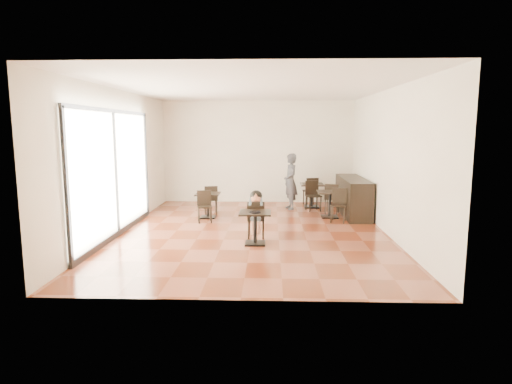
{
  "coord_description": "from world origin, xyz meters",
  "views": [
    {
      "loc": [
        0.4,
        -9.57,
        2.33
      ],
      "look_at": [
        0.09,
        -0.61,
        1.0
      ],
      "focal_mm": 30.0,
      "sensor_mm": 36.0,
      "label": 1
    }
  ],
  "objects_px": {
    "chair_left_a": "(211,200)",
    "child_chair": "(256,219)",
    "chair_left_b": "(205,207)",
    "chair_back_b": "(314,196)",
    "child_table": "(255,228)",
    "chair_mid_a": "(332,198)",
    "adult_patron": "(290,181)",
    "child": "(256,214)",
    "cafe_table_back": "(312,196)",
    "chair_mid_b": "(338,206)",
    "chair_back_a": "(310,191)",
    "cafe_table_mid": "(330,204)",
    "cafe_table_left": "(208,205)"
  },
  "relations": [
    {
      "from": "cafe_table_mid",
      "to": "cafe_table_back",
      "type": "height_order",
      "value": "cafe_table_back"
    },
    {
      "from": "adult_patron",
      "to": "chair_mid_b",
      "type": "distance_m",
      "value": 2.09
    },
    {
      "from": "chair_left_a",
      "to": "child_chair",
      "type": "bearing_deg",
      "value": 104.87
    },
    {
      "from": "cafe_table_back",
      "to": "chair_back_b",
      "type": "relative_size",
      "value": 0.83
    },
    {
      "from": "chair_mid_b",
      "to": "chair_back_b",
      "type": "bearing_deg",
      "value": 124.83
    },
    {
      "from": "cafe_table_back",
      "to": "chair_mid_b",
      "type": "height_order",
      "value": "chair_mid_b"
    },
    {
      "from": "cafe_table_mid",
      "to": "chair_mid_b",
      "type": "bearing_deg",
      "value": -75.6
    },
    {
      "from": "child",
      "to": "chair_mid_a",
      "type": "height_order",
      "value": "child"
    },
    {
      "from": "adult_patron",
      "to": "chair_back_a",
      "type": "xyz_separation_m",
      "value": [
        0.65,
        0.74,
        -0.39
      ]
    },
    {
      "from": "chair_left_a",
      "to": "adult_patron",
      "type": "bearing_deg",
      "value": -173.93
    },
    {
      "from": "child",
      "to": "chair_left_a",
      "type": "relative_size",
      "value": 1.29
    },
    {
      "from": "cafe_table_mid",
      "to": "chair_left_a",
      "type": "relative_size",
      "value": 0.88
    },
    {
      "from": "chair_left_a",
      "to": "cafe_table_mid",
      "type": "bearing_deg",
      "value": 160.14
    },
    {
      "from": "chair_mid_b",
      "to": "chair_back_b",
      "type": "distance_m",
      "value": 1.54
    },
    {
      "from": "child",
      "to": "chair_left_b",
      "type": "distance_m",
      "value": 1.99
    },
    {
      "from": "adult_patron",
      "to": "chair_mid_a",
      "type": "relative_size",
      "value": 1.94
    },
    {
      "from": "cafe_table_mid",
      "to": "chair_left_b",
      "type": "distance_m",
      "value": 3.29
    },
    {
      "from": "chair_left_a",
      "to": "chair_left_b",
      "type": "bearing_deg",
      "value": 77.29
    },
    {
      "from": "child_chair",
      "to": "chair_back_a",
      "type": "bearing_deg",
      "value": -110.73
    },
    {
      "from": "chair_left_b",
      "to": "cafe_table_mid",
      "type": "bearing_deg",
      "value": -0.49
    },
    {
      "from": "child",
      "to": "adult_patron",
      "type": "xyz_separation_m",
      "value": [
        0.89,
        3.32,
        0.3
      ]
    },
    {
      "from": "child_chair",
      "to": "chair_mid_b",
      "type": "relative_size",
      "value": 0.97
    },
    {
      "from": "child",
      "to": "adult_patron",
      "type": "relative_size",
      "value": 0.63
    },
    {
      "from": "adult_patron",
      "to": "chair_back_a",
      "type": "height_order",
      "value": "adult_patron"
    },
    {
      "from": "chair_mid_b",
      "to": "chair_left_a",
      "type": "bearing_deg",
      "value": -179.22
    },
    {
      "from": "cafe_table_mid",
      "to": "cafe_table_left",
      "type": "xyz_separation_m",
      "value": [
        -3.22,
        -0.15,
        -0.02
      ]
    },
    {
      "from": "child_table",
      "to": "chair_mid_a",
      "type": "distance_m",
      "value": 3.84
    },
    {
      "from": "adult_patron",
      "to": "chair_mid_b",
      "type": "bearing_deg",
      "value": 18.73
    },
    {
      "from": "cafe_table_back",
      "to": "chair_mid_a",
      "type": "bearing_deg",
      "value": -62.2
    },
    {
      "from": "cafe_table_back",
      "to": "chair_left_a",
      "type": "bearing_deg",
      "value": -159.82
    },
    {
      "from": "cafe_table_mid",
      "to": "chair_left_a",
      "type": "xyz_separation_m",
      "value": [
        -3.22,
        0.4,
        0.05
      ]
    },
    {
      "from": "child_table",
      "to": "adult_patron",
      "type": "height_order",
      "value": "adult_patron"
    },
    {
      "from": "child",
      "to": "cafe_table_back",
      "type": "distance_m",
      "value": 3.94
    },
    {
      "from": "chair_mid_b",
      "to": "chair_back_b",
      "type": "height_order",
      "value": "chair_back_b"
    },
    {
      "from": "child_table",
      "to": "chair_left_b",
      "type": "distance_m",
      "value": 2.42
    },
    {
      "from": "child_chair",
      "to": "adult_patron",
      "type": "bearing_deg",
      "value": -104.94
    },
    {
      "from": "child",
      "to": "chair_back_a",
      "type": "relative_size",
      "value": 1.19
    },
    {
      "from": "child_table",
      "to": "child",
      "type": "height_order",
      "value": "child"
    },
    {
      "from": "child",
      "to": "chair_mid_b",
      "type": "xyz_separation_m",
      "value": [
        2.02,
        1.61,
        -0.09
      ]
    },
    {
      "from": "child_chair",
      "to": "child_table",
      "type": "bearing_deg",
      "value": 90.0
    },
    {
      "from": "cafe_table_back",
      "to": "adult_patron",
      "type": "bearing_deg",
      "value": -155.22
    },
    {
      "from": "chair_mid_b",
      "to": "chair_mid_a",
      "type": "bearing_deg",
      "value": 106.63
    },
    {
      "from": "chair_mid_a",
      "to": "chair_back_b",
      "type": "height_order",
      "value": "chair_back_b"
    },
    {
      "from": "child_table",
      "to": "chair_mid_a",
      "type": "relative_size",
      "value": 0.8
    },
    {
      "from": "chair_left_b",
      "to": "chair_back_a",
      "type": "xyz_separation_m",
      "value": [
        2.88,
        2.59,
        0.03
      ]
    },
    {
      "from": "chair_left_b",
      "to": "chair_back_b",
      "type": "xyz_separation_m",
      "value": [
        2.88,
        1.61,
        0.03
      ]
    },
    {
      "from": "child",
      "to": "adult_patron",
      "type": "height_order",
      "value": "adult_patron"
    },
    {
      "from": "chair_left_a",
      "to": "chair_back_b",
      "type": "relative_size",
      "value": 0.92
    },
    {
      "from": "child",
      "to": "cafe_table_back",
      "type": "xyz_separation_m",
      "value": [
        1.54,
        3.62,
        -0.15
      ]
    },
    {
      "from": "adult_patron",
      "to": "chair_left_b",
      "type": "bearing_deg",
      "value": -64.89
    }
  ]
}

